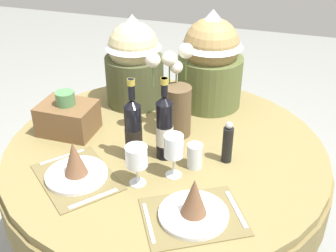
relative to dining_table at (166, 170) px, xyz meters
The scene contains 13 objects.
dining_table is the anchor object (origin of this frame).
place_setting_left 0.44m from the dining_table, 129.66° to the right, with size 0.43×0.42×0.16m.
place_setting_right 0.48m from the dining_table, 60.11° to the right, with size 0.42×0.39×0.16m.
flower_vase 0.32m from the dining_table, 84.98° to the left, with size 0.19×0.18×0.40m.
wine_bottle_left 0.31m from the dining_table, 127.45° to the right, with size 0.07×0.07×0.36m.
wine_bottle_centre 0.28m from the dining_table, 75.03° to the right, with size 0.07×0.07×0.35m.
wine_glass_left 0.37m from the dining_table, 94.82° to the right, with size 0.08×0.08×0.16m.
wine_glass_right 0.34m from the dining_table, 63.92° to the right, with size 0.07×0.07×0.18m.
tumbler_mid 0.26m from the dining_table, 34.74° to the right, with size 0.06×0.06×0.10m, color silver.
pepper_mill 0.35m from the dining_table, ahead, with size 0.04×0.04×0.18m.
gift_tub_back_left 0.58m from the dining_table, 127.94° to the left, with size 0.29×0.29×0.45m.
gift_tub_back_centre 0.59m from the dining_table, 78.72° to the left, with size 0.32×0.32×0.48m.
woven_basket_side_left 0.50m from the dining_table, behind, with size 0.24×0.18×0.20m.
Camera 1 is at (0.46, -1.44, 1.73)m, focal length 44.81 mm.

